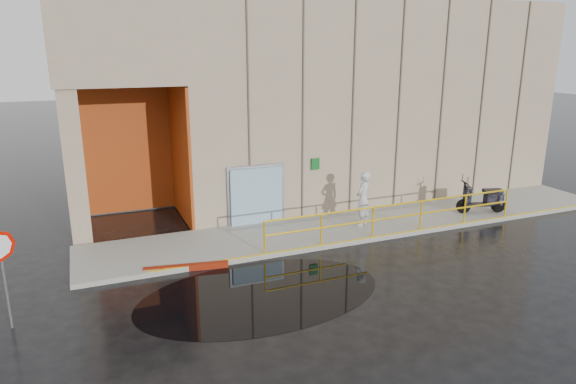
# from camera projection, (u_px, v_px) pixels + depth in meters

# --- Properties ---
(ground) EXTENTS (120.00, 120.00, 0.00)m
(ground) POSITION_uv_depth(u_px,v_px,m) (325.00, 299.00, 13.05)
(ground) COLOR black
(ground) RESTS_ON ground
(sidewalk) EXTENTS (20.00, 3.00, 0.15)m
(sidewalk) POSITION_uv_depth(u_px,v_px,m) (369.00, 223.00, 18.50)
(sidewalk) COLOR gray
(sidewalk) RESTS_ON ground
(building) EXTENTS (20.00, 10.17, 8.00)m
(building) POSITION_uv_depth(u_px,v_px,m) (320.00, 93.00, 23.57)
(building) COLOR gray
(building) RESTS_ON ground
(guardrail) EXTENTS (9.56, 0.06, 1.03)m
(guardrail) POSITION_uv_depth(u_px,v_px,m) (397.00, 218.00, 17.23)
(guardrail) COLOR gold
(guardrail) RESTS_ON sidewalk
(person) EXTENTS (0.84, 0.79, 1.93)m
(person) POSITION_uv_depth(u_px,v_px,m) (363.00, 199.00, 17.83)
(person) COLOR silver
(person) RESTS_ON sidewalk
(scooter) EXTENTS (1.95, 1.15, 1.47)m
(scooter) POSITION_uv_depth(u_px,v_px,m) (483.00, 191.00, 19.25)
(scooter) COLOR black
(scooter) RESTS_ON sidewalk
(stop_sign) EXTENTS (0.62, 0.42, 2.36)m
(stop_sign) POSITION_uv_depth(u_px,v_px,m) (1.00, 258.00, 11.22)
(stop_sign) COLOR slate
(stop_sign) RESTS_ON ground
(red_curb) EXTENTS (2.40, 0.58, 0.18)m
(red_curb) POSITION_uv_depth(u_px,v_px,m) (186.00, 268.00, 14.72)
(red_curb) COLOR maroon
(red_curb) RESTS_ON ground
(puddle) EXTENTS (6.70, 4.30, 0.01)m
(puddle) POSITION_uv_depth(u_px,v_px,m) (261.00, 294.00, 13.32)
(puddle) COLOR black
(puddle) RESTS_ON ground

